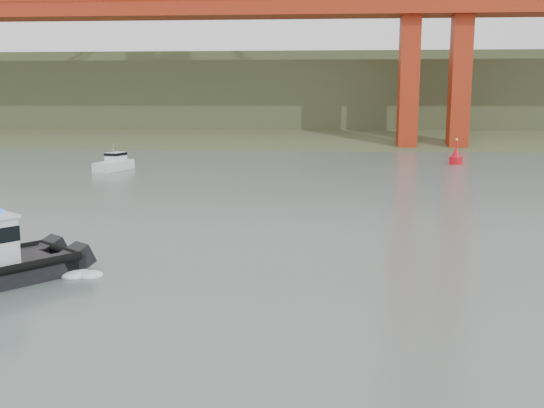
{
  "coord_description": "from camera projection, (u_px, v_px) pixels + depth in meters",
  "views": [
    {
      "loc": [
        2.86,
        -24.07,
        7.71
      ],
      "look_at": [
        0.79,
        7.2,
        2.4
      ],
      "focal_mm": 40.0,
      "sensor_mm": 36.0,
      "label": 1
    }
  ],
  "objects": [
    {
      "name": "headlands",
      "position": [
        301.0,
        104.0,
        147.44
      ],
      "size": [
        500.0,
        105.36,
        27.12
      ],
      "color": "#394628",
      "rests_on": "ground"
    },
    {
      "name": "motorboat",
      "position": [
        114.0,
        163.0,
        68.81
      ],
      "size": [
        3.3,
        6.03,
        3.15
      ],
      "rotation": [
        0.0,
        0.0,
        -0.26
      ],
      "color": "silver",
      "rests_on": "ground"
    },
    {
      "name": "ground",
      "position": [
        242.0,
        290.0,
        25.16
      ],
      "size": [
        400.0,
        400.0,
        0.0
      ],
      "primitive_type": "plane",
      "color": "slate",
      "rests_on": "ground"
    },
    {
      "name": "nav_buoy",
      "position": [
        456.0,
        157.0,
        75.27
      ],
      "size": [
        1.64,
        1.64,
        3.41
      ],
      "color": "red",
      "rests_on": "ground"
    }
  ]
}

